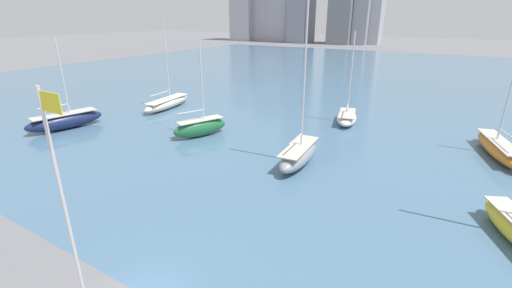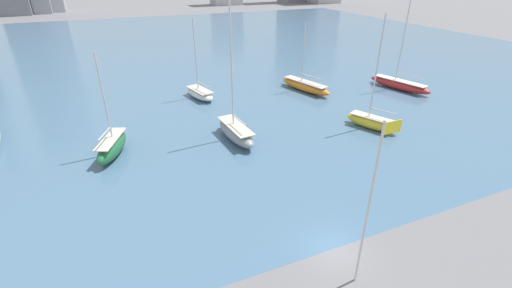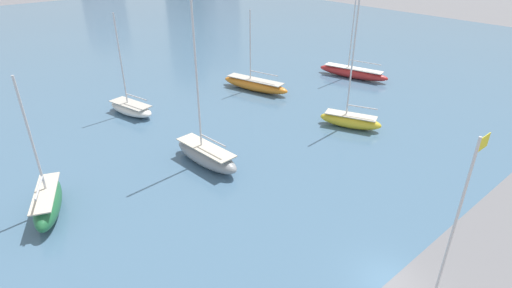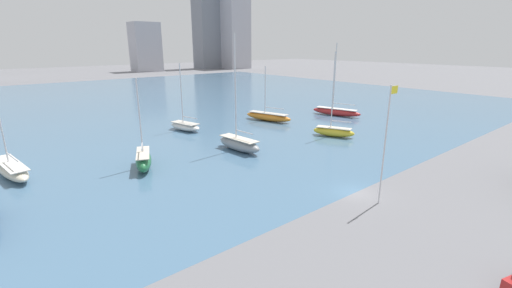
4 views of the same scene
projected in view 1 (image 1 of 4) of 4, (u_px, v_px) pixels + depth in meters
harbor_water at (398, 83)px, 73.61m from camera, size 180.00×140.00×0.00m
flag_pole at (68, 220)px, 13.12m from camera, size 1.24×0.14×11.36m
sailboat_gray at (299, 154)px, 32.87m from camera, size 2.97×8.26×16.23m
sailboat_orange at (498, 148)px, 34.86m from camera, size 4.87×10.48×10.78m
sailboat_cream at (167, 103)px, 52.94m from camera, size 3.70×10.55×13.05m
sailboat_navy at (65, 121)px, 43.33m from camera, size 4.26×9.51×11.16m
sailboat_green at (200, 127)px, 40.64m from camera, size 4.33×6.99×11.02m
sailboat_white at (347, 117)px, 45.68m from camera, size 4.03×7.15×11.80m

